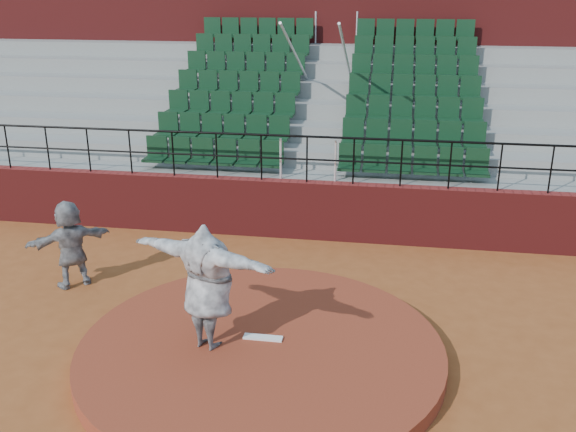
% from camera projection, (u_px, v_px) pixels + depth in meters
% --- Properties ---
extents(ground, '(90.00, 90.00, 0.00)m').
position_uv_depth(ground, '(261.00, 358.00, 9.73)').
color(ground, brown).
rests_on(ground, ground).
extents(pitchers_mound, '(5.50, 5.50, 0.25)m').
position_uv_depth(pitchers_mound, '(261.00, 351.00, 9.69)').
color(pitchers_mound, maroon).
rests_on(pitchers_mound, ground).
extents(pitching_rubber, '(0.60, 0.15, 0.03)m').
position_uv_depth(pitching_rubber, '(263.00, 338.00, 9.78)').
color(pitching_rubber, white).
rests_on(pitching_rubber, pitchers_mound).
extents(boundary_wall, '(24.00, 0.30, 1.30)m').
position_uv_depth(boundary_wall, '(306.00, 210.00, 14.15)').
color(boundary_wall, maroon).
rests_on(boundary_wall, ground).
extents(wall_railing, '(24.04, 0.05, 1.03)m').
position_uv_depth(wall_railing, '(307.00, 149.00, 13.68)').
color(wall_railing, black).
rests_on(wall_railing, boundary_wall).
extents(seating_deck, '(24.00, 5.97, 4.63)m').
position_uv_depth(seating_deck, '(325.00, 138.00, 17.26)').
color(seating_deck, gray).
rests_on(seating_deck, ground).
extents(press_box_facade, '(24.00, 3.00, 7.10)m').
position_uv_depth(press_box_facade, '(340.00, 44.00, 20.21)').
color(press_box_facade, maroon).
rests_on(press_box_facade, ground).
extents(pitcher, '(2.47, 1.43, 1.94)m').
position_uv_depth(pitcher, '(207.00, 286.00, 9.28)').
color(pitcher, black).
rests_on(pitcher, pitchers_mound).
extents(fielder, '(1.49, 1.38, 1.67)m').
position_uv_depth(fielder, '(71.00, 244.00, 11.82)').
color(fielder, black).
rests_on(fielder, ground).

